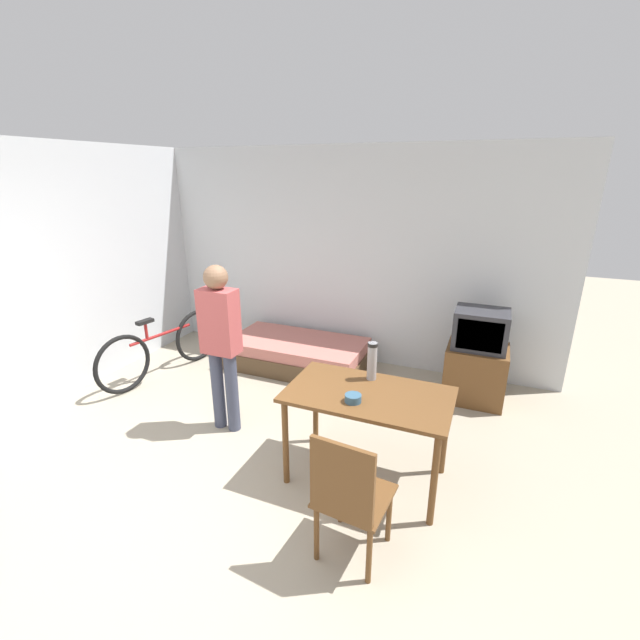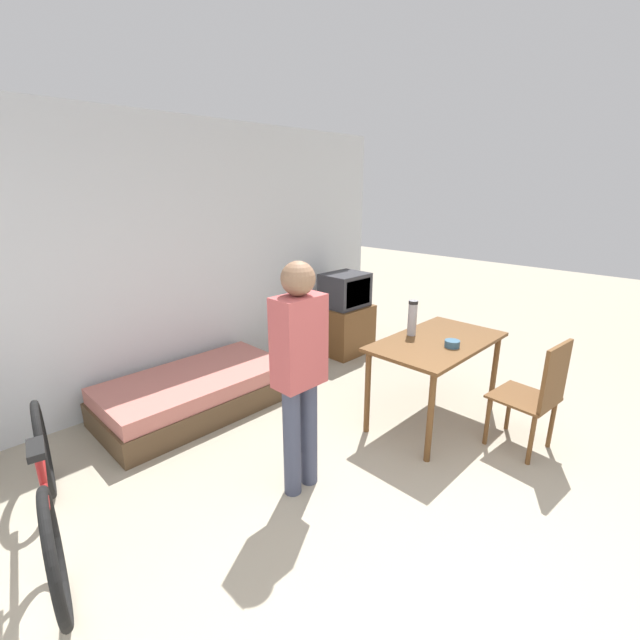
{
  "view_description": "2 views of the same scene",
  "coord_description": "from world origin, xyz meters",
  "px_view_note": "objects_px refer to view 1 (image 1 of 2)",
  "views": [
    {
      "loc": [
        1.94,
        -1.71,
        2.39
      ],
      "look_at": [
        0.47,
        1.85,
        1.05
      ],
      "focal_mm": 24.0,
      "sensor_mm": 36.0,
      "label": 1
    },
    {
      "loc": [
        -2.04,
        -0.59,
        2.06
      ],
      "look_at": [
        0.55,
        1.96,
        0.92
      ],
      "focal_mm": 24.0,
      "sensor_mm": 36.0,
      "label": 2
    }
  ],
  "objects_px": {
    "dining_table": "(368,404)",
    "person_standing": "(221,338)",
    "wooden_chair": "(348,494)",
    "thermos_flask": "(372,360)",
    "tv": "(477,359)",
    "daybed": "(298,354)",
    "mate_bowl": "(353,398)",
    "bicycle": "(163,348)"
  },
  "relations": [
    {
      "from": "daybed",
      "to": "mate_bowl",
      "type": "relative_size",
      "value": 14.1
    },
    {
      "from": "dining_table",
      "to": "person_standing",
      "type": "xyz_separation_m",
      "value": [
        -1.47,
        0.18,
        0.26
      ]
    },
    {
      "from": "dining_table",
      "to": "person_standing",
      "type": "bearing_deg",
      "value": 172.95
    },
    {
      "from": "wooden_chair",
      "to": "thermos_flask",
      "type": "distance_m",
      "value": 1.16
    },
    {
      "from": "daybed",
      "to": "dining_table",
      "type": "relative_size",
      "value": 1.37
    },
    {
      "from": "dining_table",
      "to": "thermos_flask",
      "type": "distance_m",
      "value": 0.36
    },
    {
      "from": "wooden_chair",
      "to": "bicycle",
      "type": "height_order",
      "value": "wooden_chair"
    },
    {
      "from": "person_standing",
      "to": "mate_bowl",
      "type": "distance_m",
      "value": 1.45
    },
    {
      "from": "daybed",
      "to": "bicycle",
      "type": "bearing_deg",
      "value": -149.69
    },
    {
      "from": "person_standing",
      "to": "mate_bowl",
      "type": "relative_size",
      "value": 13.18
    },
    {
      "from": "mate_bowl",
      "to": "thermos_flask",
      "type": "bearing_deg",
      "value": 86.87
    },
    {
      "from": "daybed",
      "to": "wooden_chair",
      "type": "bearing_deg",
      "value": -58.59
    },
    {
      "from": "dining_table",
      "to": "tv",
      "type": "bearing_deg",
      "value": 67.07
    },
    {
      "from": "daybed",
      "to": "mate_bowl",
      "type": "xyz_separation_m",
      "value": [
        1.35,
        -1.87,
        0.63
      ]
    },
    {
      "from": "bicycle",
      "to": "daybed",
      "type": "bearing_deg",
      "value": 30.31
    },
    {
      "from": "dining_table",
      "to": "person_standing",
      "type": "distance_m",
      "value": 1.5
    },
    {
      "from": "tv",
      "to": "wooden_chair",
      "type": "bearing_deg",
      "value": -103.33
    },
    {
      "from": "wooden_chair",
      "to": "mate_bowl",
      "type": "xyz_separation_m",
      "value": [
        -0.19,
        0.65,
        0.28
      ]
    },
    {
      "from": "person_standing",
      "to": "daybed",
      "type": "bearing_deg",
      "value": 88.11
    },
    {
      "from": "dining_table",
      "to": "wooden_chair",
      "type": "xyz_separation_m",
      "value": [
        0.12,
        -0.82,
        -0.15
      ]
    },
    {
      "from": "tv",
      "to": "mate_bowl",
      "type": "xyz_separation_m",
      "value": [
        -0.79,
        -1.88,
        0.33
      ]
    },
    {
      "from": "bicycle",
      "to": "tv",
      "type": "bearing_deg",
      "value": 13.28
    },
    {
      "from": "wooden_chair",
      "to": "person_standing",
      "type": "height_order",
      "value": "person_standing"
    },
    {
      "from": "tv",
      "to": "person_standing",
      "type": "xyz_separation_m",
      "value": [
        -2.19,
        -1.53,
        0.47
      ]
    },
    {
      "from": "person_standing",
      "to": "thermos_flask",
      "type": "xyz_separation_m",
      "value": [
        1.42,
        0.06,
        0.01
      ]
    },
    {
      "from": "wooden_chair",
      "to": "thermos_flask",
      "type": "relative_size",
      "value": 2.98
    },
    {
      "from": "bicycle",
      "to": "mate_bowl",
      "type": "bearing_deg",
      "value": -20.56
    },
    {
      "from": "bicycle",
      "to": "thermos_flask",
      "type": "distance_m",
      "value": 2.93
    },
    {
      "from": "tv",
      "to": "thermos_flask",
      "type": "relative_size",
      "value": 3.22
    },
    {
      "from": "daybed",
      "to": "tv",
      "type": "distance_m",
      "value": 2.16
    },
    {
      "from": "wooden_chair",
      "to": "bicycle",
      "type": "xyz_separation_m",
      "value": [
        -2.96,
        1.69,
        -0.17
      ]
    },
    {
      "from": "person_standing",
      "to": "dining_table",
      "type": "bearing_deg",
      "value": -7.05
    },
    {
      "from": "dining_table",
      "to": "daybed",
      "type": "bearing_deg",
      "value": 129.82
    },
    {
      "from": "daybed",
      "to": "person_standing",
      "type": "bearing_deg",
      "value": -91.89
    },
    {
      "from": "person_standing",
      "to": "thermos_flask",
      "type": "bearing_deg",
      "value": 2.27
    },
    {
      "from": "wooden_chair",
      "to": "tv",
      "type": "bearing_deg",
      "value": 76.67
    },
    {
      "from": "daybed",
      "to": "person_standing",
      "type": "height_order",
      "value": "person_standing"
    },
    {
      "from": "mate_bowl",
      "to": "daybed",
      "type": "bearing_deg",
      "value": 125.76
    },
    {
      "from": "tv",
      "to": "person_standing",
      "type": "bearing_deg",
      "value": -145.11
    },
    {
      "from": "tv",
      "to": "wooden_chair",
      "type": "relative_size",
      "value": 1.08
    },
    {
      "from": "daybed",
      "to": "wooden_chair",
      "type": "xyz_separation_m",
      "value": [
        1.54,
        -2.52,
        0.35
      ]
    },
    {
      "from": "tv",
      "to": "dining_table",
      "type": "distance_m",
      "value": 1.87
    }
  ]
}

